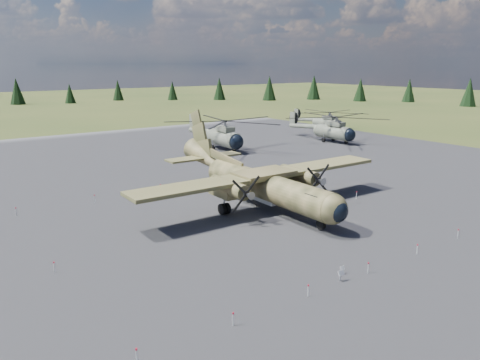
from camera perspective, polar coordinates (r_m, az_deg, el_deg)
ground at (r=43.79m, az=-0.25°, el=-5.83°), size 500.00×500.00×0.00m
apron at (r=51.85m, az=-6.71°, el=-2.76°), size 120.00×120.00×0.04m
transport_plane at (r=49.91m, az=2.15°, el=0.06°), size 29.94×27.26×9.90m
helicopter_near at (r=82.41m, az=-2.02°, el=6.26°), size 22.21×25.38×5.35m
helicopter_mid at (r=92.57m, az=11.36°, el=6.72°), size 20.18×23.66×5.07m
helicopter_far at (r=107.94m, az=10.64°, el=7.51°), size 17.73×20.69×4.41m
info_placard_left at (r=34.13m, az=12.21°, el=-11.13°), size 0.52×0.23×0.81m
info_placard_right at (r=35.27m, az=12.35°, el=-10.53°), size 0.39×0.18×0.60m
barrier_fence at (r=43.31m, az=-0.69°, el=-5.35°), size 33.12×29.62×0.85m
treeline at (r=43.87m, az=4.37°, el=0.76°), size 333.16×321.00×10.87m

